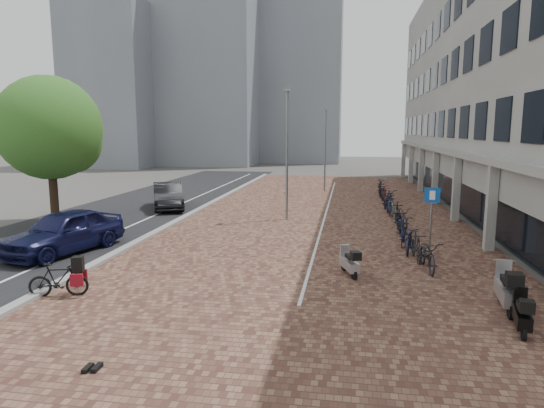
{
  "coord_description": "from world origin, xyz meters",
  "views": [
    {
      "loc": [
        3.42,
        -14.74,
        4.61
      ],
      "look_at": [
        0.0,
        6.0,
        1.3
      ],
      "focal_mm": 30.97,
      "sensor_mm": 36.0,
      "label": 1
    }
  ],
  "objects_px": {
    "scooter_front": "(349,262)",
    "scooter_back": "(507,288)",
    "car_navy": "(64,232)",
    "scooter_mid": "(522,312)",
    "parking_sign": "(431,211)",
    "car_dark": "(168,196)",
    "hero_bike": "(58,279)"
  },
  "relations": [
    {
      "from": "scooter_front",
      "to": "scooter_back",
      "type": "relative_size",
      "value": 0.77
    },
    {
      "from": "car_navy",
      "to": "scooter_mid",
      "type": "distance_m",
      "value": 15.36
    },
    {
      "from": "scooter_back",
      "to": "parking_sign",
      "type": "relative_size",
      "value": 0.69
    },
    {
      "from": "car_dark",
      "to": "scooter_back",
      "type": "bearing_deg",
      "value": -67.11
    },
    {
      "from": "scooter_mid",
      "to": "scooter_back",
      "type": "xyz_separation_m",
      "value": [
        0.08,
        1.34,
        0.13
      ]
    },
    {
      "from": "car_dark",
      "to": "hero_bike",
      "type": "distance_m",
      "value": 14.93
    },
    {
      "from": "scooter_back",
      "to": "scooter_mid",
      "type": "bearing_deg",
      "value": -86.55
    },
    {
      "from": "scooter_mid",
      "to": "scooter_front",
      "type": "bearing_deg",
      "value": 148.74
    },
    {
      "from": "car_dark",
      "to": "scooter_front",
      "type": "distance_m",
      "value": 15.62
    },
    {
      "from": "scooter_mid",
      "to": "parking_sign",
      "type": "distance_m",
      "value": 6.54
    },
    {
      "from": "scooter_front",
      "to": "parking_sign",
      "type": "xyz_separation_m",
      "value": [
        2.88,
        2.67,
        1.28
      ]
    },
    {
      "from": "hero_bike",
      "to": "scooter_back",
      "type": "xyz_separation_m",
      "value": [
        12.0,
        0.95,
        0.1
      ]
    },
    {
      "from": "scooter_back",
      "to": "parking_sign",
      "type": "bearing_deg",
      "value": 109.46
    },
    {
      "from": "parking_sign",
      "to": "car_navy",
      "type": "bearing_deg",
      "value": -163.65
    },
    {
      "from": "scooter_front",
      "to": "scooter_back",
      "type": "xyz_separation_m",
      "value": [
        4.0,
        -2.32,
        0.14
      ]
    },
    {
      "from": "hero_bike",
      "to": "scooter_front",
      "type": "bearing_deg",
      "value": -84.47
    },
    {
      "from": "car_navy",
      "to": "parking_sign",
      "type": "relative_size",
      "value": 1.88
    },
    {
      "from": "hero_bike",
      "to": "parking_sign",
      "type": "xyz_separation_m",
      "value": [
        10.88,
        5.93,
        1.24
      ]
    },
    {
      "from": "car_dark",
      "to": "parking_sign",
      "type": "distance_m",
      "value": 16.14
    },
    {
      "from": "hero_bike",
      "to": "scooter_front",
      "type": "relative_size",
      "value": 1.23
    },
    {
      "from": "car_navy",
      "to": "parking_sign",
      "type": "distance_m",
      "value": 13.67
    },
    {
      "from": "car_navy",
      "to": "scooter_back",
      "type": "height_order",
      "value": "car_navy"
    },
    {
      "from": "car_dark",
      "to": "scooter_mid",
      "type": "bearing_deg",
      "value": -69.94
    },
    {
      "from": "scooter_mid",
      "to": "car_navy",
      "type": "bearing_deg",
      "value": 173.55
    },
    {
      "from": "scooter_mid",
      "to": "parking_sign",
      "type": "height_order",
      "value": "parking_sign"
    },
    {
      "from": "scooter_back",
      "to": "parking_sign",
      "type": "distance_m",
      "value": 5.23
    },
    {
      "from": "car_navy",
      "to": "scooter_front",
      "type": "xyz_separation_m",
      "value": [
        10.66,
        -1.14,
        -0.36
      ]
    },
    {
      "from": "car_navy",
      "to": "scooter_front",
      "type": "height_order",
      "value": "car_navy"
    },
    {
      "from": "parking_sign",
      "to": "scooter_front",
      "type": "bearing_deg",
      "value": -127.3
    },
    {
      "from": "scooter_back",
      "to": "parking_sign",
      "type": "height_order",
      "value": "parking_sign"
    },
    {
      "from": "car_navy",
      "to": "scooter_back",
      "type": "xyz_separation_m",
      "value": [
        14.66,
        -3.46,
        -0.22
      ]
    },
    {
      "from": "scooter_front",
      "to": "scooter_mid",
      "type": "bearing_deg",
      "value": -62.46
    }
  ]
}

